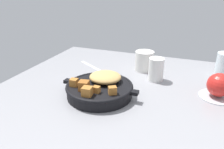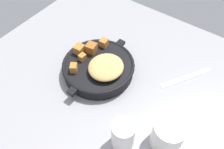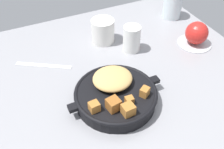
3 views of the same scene
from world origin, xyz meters
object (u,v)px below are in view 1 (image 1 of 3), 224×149
object	(u,v)px
white_creamer_pitcher	(156,69)
ceramic_mug_white	(144,61)
cast_iron_skillet	(100,88)
butter_knife	(92,66)
red_apple	(219,85)

from	to	relation	value
white_creamer_pitcher	ceramic_mug_white	world-z (taller)	white_creamer_pitcher
cast_iron_skillet	butter_knife	xyz separation A→B (cm)	(-14.96, 24.53, -2.80)
ceramic_mug_white	red_apple	bearing A→B (deg)	-28.12
butter_knife	ceramic_mug_white	world-z (taller)	ceramic_mug_white
cast_iron_skillet	butter_knife	size ratio (longest dim) A/B	1.47
red_apple	white_creamer_pitcher	bearing A→B (deg)	163.74
butter_knife	ceramic_mug_white	distance (cm)	24.76
butter_knife	white_creamer_pitcher	size ratio (longest dim) A/B	2.02
white_creamer_pitcher	ceramic_mug_white	xyz separation A→B (cm)	(-6.96, 9.28, -0.32)
cast_iron_skillet	red_apple	bearing A→B (deg)	19.05
cast_iron_skillet	butter_knife	distance (cm)	28.87
white_creamer_pitcher	red_apple	bearing A→B (deg)	-16.26
cast_iron_skillet	red_apple	size ratio (longest dim) A/B	3.41
butter_knife	ceramic_mug_white	xyz separation A→B (cm)	(23.91, 4.84, 4.22)
cast_iron_skillet	ceramic_mug_white	bearing A→B (deg)	73.05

